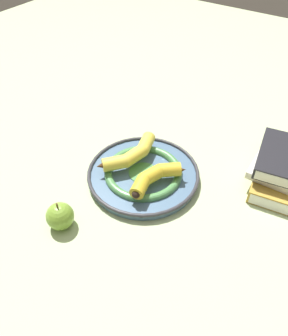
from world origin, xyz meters
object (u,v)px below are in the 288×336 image
at_px(banana_a, 131,155).
at_px(banana_b, 155,176).
at_px(book_stack, 283,170).
at_px(decorative_bowl, 144,174).
at_px(apple, 60,216).

height_order(banana_a, banana_b, same).
relative_size(banana_b, book_stack, 0.72).
xyz_separation_m(decorative_bowl, apple, (0.07, 0.24, 0.02)).
height_order(banana_b, apple, apple).
relative_size(book_stack, apple, 2.99).
xyz_separation_m(banana_a, apple, (0.02, 0.25, -0.02)).
bearing_deg(banana_a, banana_b, -96.68).
bearing_deg(book_stack, decorative_bowl, -66.23).
relative_size(decorative_bowl, book_stack, 1.31).
bearing_deg(book_stack, banana_a, -71.60).
xyz_separation_m(banana_a, banana_b, (-0.10, 0.03, -0.00)).
bearing_deg(decorative_bowl, banana_b, 157.44).
distance_m(banana_b, book_stack, 0.34).
bearing_deg(banana_b, book_stack, 147.28).
distance_m(decorative_bowl, banana_a, 0.06).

